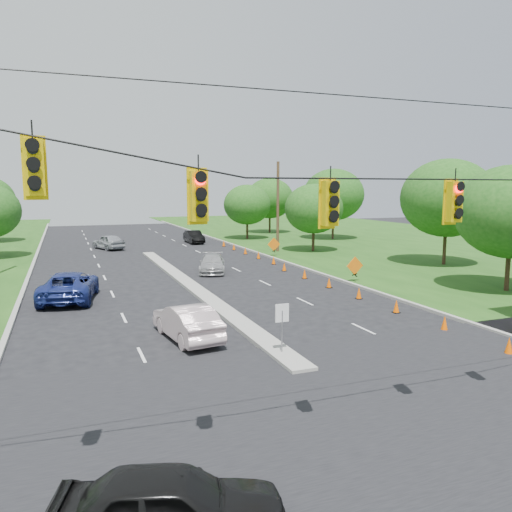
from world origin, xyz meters
name	(u,v)px	position (x,y,z in m)	size (l,w,h in m)	color
ground	(372,425)	(0.00, 0.00, 0.00)	(160.00, 160.00, 0.00)	black
cross_street	(372,425)	(0.00, 0.00, 0.00)	(160.00, 14.00, 0.02)	black
curb_left	(30,273)	(-10.10, 30.00, 0.00)	(0.25, 110.00, 0.16)	gray
curb_right	(275,260)	(10.10, 30.00, 0.00)	(0.25, 110.00, 0.16)	gray
median	(189,285)	(0.00, 21.00, 0.00)	(1.00, 34.00, 0.18)	gray
median_sign	(282,319)	(0.00, 6.00, 1.46)	(0.55, 0.06, 2.05)	gray
signal_span	(401,248)	(-0.05, -1.00, 4.97)	(25.60, 0.32, 9.00)	#422D1C
utility_pole_far_right	(278,207)	(12.50, 35.00, 4.50)	(0.28, 0.28, 9.00)	#422D1C
cone_0	(509,346)	(8.25, 3.00, 0.35)	(0.32, 0.32, 0.70)	#F85900
cone_1	(445,323)	(8.25, 6.50, 0.35)	(0.32, 0.32, 0.70)	#F85900
cone_2	(396,306)	(8.25, 10.00, 0.35)	(0.32, 0.32, 0.70)	#F85900
cone_3	(359,293)	(8.25, 13.50, 0.35)	(0.32, 0.32, 0.70)	#F85900
cone_4	(329,282)	(8.25, 17.00, 0.35)	(0.32, 0.32, 0.70)	#F85900
cone_5	(305,274)	(8.25, 20.50, 0.35)	(0.32, 0.32, 0.70)	#F85900
cone_6	(284,267)	(8.25, 24.00, 0.35)	(0.32, 0.32, 0.70)	#F85900
cone_7	(274,260)	(8.85, 27.50, 0.35)	(0.32, 0.32, 0.70)	#F85900
cone_8	(258,255)	(8.85, 31.00, 0.35)	(0.32, 0.32, 0.70)	#F85900
cone_9	(245,251)	(8.85, 34.50, 0.35)	(0.32, 0.32, 0.70)	#F85900
cone_10	(234,247)	(8.85, 38.00, 0.35)	(0.32, 0.32, 0.70)	#F85900
cone_11	(224,243)	(8.85, 41.50, 0.35)	(0.32, 0.32, 0.70)	#F85900
work_sign_1	(355,267)	(10.80, 18.00, 1.09)	(1.27, 0.58, 1.37)	black
work_sign_2	(274,245)	(10.80, 32.00, 1.09)	(1.27, 0.58, 1.37)	black
tree_7	(512,212)	(18.00, 12.00, 4.96)	(6.72, 6.72, 7.84)	black
tree_8	(447,198)	(22.00, 22.00, 5.58)	(7.56, 7.56, 8.82)	black
tree_9	(314,209)	(16.00, 34.00, 4.34)	(5.88, 5.88, 6.86)	black
tree_10	(334,195)	(24.00, 44.00, 5.58)	(7.56, 7.56, 8.82)	black
tree_11	(270,198)	(20.00, 55.00, 4.96)	(6.72, 6.72, 7.84)	black
tree_12	(247,205)	(14.00, 48.00, 4.34)	(5.88, 5.88, 6.86)	black
black_sedan	(171,507)	(-6.02, -2.56, 0.71)	(1.69, 4.19, 1.43)	black
white_sedan	(187,322)	(-2.87, 9.47, 0.76)	(1.61, 4.61, 1.52)	beige
blue_pickup	(69,286)	(-7.42, 19.23, 0.83)	(2.76, 6.00, 1.67)	navy
silver_car_far	(212,264)	(2.89, 25.49, 0.68)	(1.90, 4.68, 1.36)	gray
silver_car_oncoming	(108,242)	(-3.24, 43.34, 0.79)	(1.87, 4.64, 1.58)	gray
dark_car_receding	(194,237)	(6.59, 45.95, 0.74)	(1.56, 4.48, 1.47)	black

